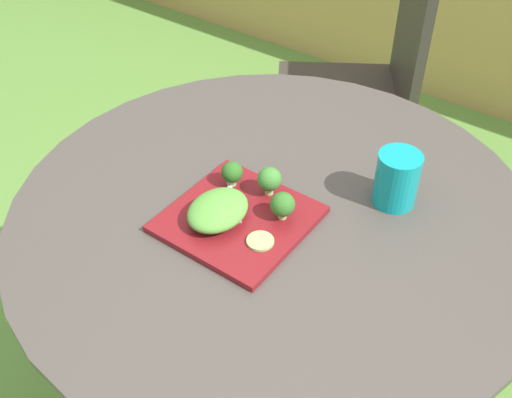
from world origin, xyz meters
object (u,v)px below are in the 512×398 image
Objects in this scene: drinking_glass at (396,181)px; patio_chair at (371,75)px; salad_plate at (238,219)px; fork at (232,202)px.

patio_chair is at bearing 119.38° from drinking_glass.
patio_chair reaches higher than salad_plate.
patio_chair is 0.90m from drinking_glass.
patio_chair is 7.33× the size of fork.
salad_plate is (0.21, -0.99, 0.20)m from patio_chair.
drinking_glass is at bearing 47.34° from salad_plate.
patio_chair reaches higher than drinking_glass.
salad_plate is 0.33m from drinking_glass.
salad_plate is 2.15× the size of fork.
patio_chair is 1.04m from salad_plate.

